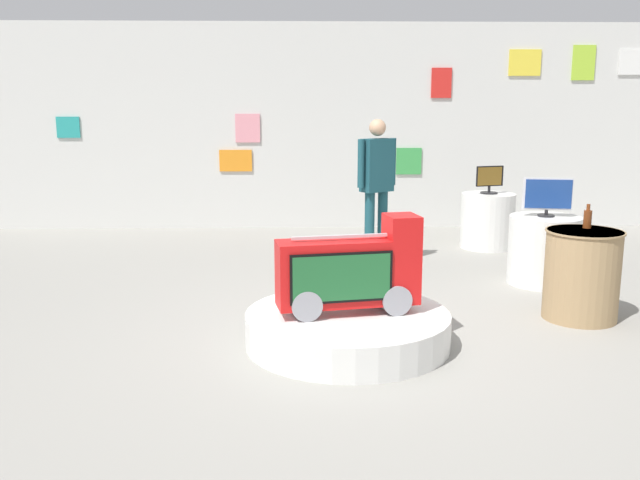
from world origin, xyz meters
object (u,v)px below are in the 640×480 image
object	(u,v)px
novelty_firetruck_tv	(351,274)
side_table_round	(582,274)
display_pedestal_center_rear	(544,250)
shopper_browsing_near_truck	(377,181)
display_pedestal_left_rear	(488,221)
main_display_pedestal	(347,329)
tv_on_left_rear	(490,179)
tv_on_center_rear	(548,195)
bottle_on_side_table	(588,218)

from	to	relation	value
novelty_firetruck_tv	side_table_round	xyz separation A→B (m)	(2.17, 0.64, -0.18)
display_pedestal_center_rear	side_table_round	bearing A→B (deg)	-94.25
novelty_firetruck_tv	shopper_browsing_near_truck	distance (m)	2.87
display_pedestal_left_rear	shopper_browsing_near_truck	xyz separation A→B (m)	(-1.64, -1.01, 0.67)
main_display_pedestal	display_pedestal_center_rear	xyz separation A→B (m)	(2.28, 1.90, 0.24)
tv_on_left_rear	display_pedestal_center_rear	world-z (taller)	tv_on_left_rear
display_pedestal_center_rear	tv_on_center_rear	world-z (taller)	tv_on_center_rear
tv_on_left_rear	side_table_round	distance (m)	3.20
display_pedestal_center_rear	side_table_round	xyz separation A→B (m)	(-0.09, -1.26, 0.05)
main_display_pedestal	tv_on_center_rear	size ratio (longest dim) A/B	3.21
tv_on_left_rear	shopper_browsing_near_truck	size ratio (longest dim) A/B	0.22
display_pedestal_center_rear	side_table_round	size ratio (longest dim) A/B	0.93
main_display_pedestal	tv_on_left_rear	world-z (taller)	tv_on_left_rear
main_display_pedestal	bottle_on_side_table	bearing A→B (deg)	18.73
novelty_firetruck_tv	shopper_browsing_near_truck	world-z (taller)	shopper_browsing_near_truck
tv_on_left_rear	bottle_on_side_table	xyz separation A→B (m)	(0.08, -3.03, -0.03)
main_display_pedestal	side_table_round	distance (m)	2.30
novelty_firetruck_tv	shopper_browsing_near_truck	xyz separation A→B (m)	(0.51, 2.79, 0.44)
display_pedestal_center_rear	tv_on_center_rear	size ratio (longest dim) A/B	1.47
main_display_pedestal	side_table_round	xyz separation A→B (m)	(2.19, 0.64, 0.28)
display_pedestal_center_rear	novelty_firetruck_tv	bearing A→B (deg)	-139.95
main_display_pedestal	novelty_firetruck_tv	bearing A→B (deg)	-6.43
novelty_firetruck_tv	shopper_browsing_near_truck	bearing A→B (deg)	79.65
novelty_firetruck_tv	tv_on_left_rear	size ratio (longest dim) A/B	3.06
main_display_pedestal	shopper_browsing_near_truck	xyz separation A→B (m)	(0.53, 2.79, 0.91)
tv_on_center_rear	tv_on_left_rear	bearing A→B (deg)	93.29
display_pedestal_left_rear	display_pedestal_center_rear	bearing A→B (deg)	-86.76
tv_on_left_rear	shopper_browsing_near_truck	bearing A→B (deg)	-148.39
display_pedestal_left_rear	display_pedestal_center_rear	distance (m)	1.91
bottle_on_side_table	shopper_browsing_near_truck	size ratio (longest dim) A/B	0.13
main_display_pedestal	bottle_on_side_table	size ratio (longest dim) A/B	7.54
display_pedestal_center_rear	shopper_browsing_near_truck	bearing A→B (deg)	153.09
novelty_firetruck_tv	bottle_on_side_table	xyz separation A→B (m)	(2.23, 0.77, 0.32)
bottle_on_side_table	tv_on_center_rear	bearing A→B (deg)	88.63
side_table_round	bottle_on_side_table	distance (m)	0.52
display_pedestal_center_rear	bottle_on_side_table	world-z (taller)	bottle_on_side_table
novelty_firetruck_tv	display_pedestal_left_rear	xyz separation A→B (m)	(2.15, 3.80, -0.23)
main_display_pedestal	display_pedestal_center_rear	bearing A→B (deg)	39.73
main_display_pedestal	display_pedestal_center_rear	distance (m)	2.98
bottle_on_side_table	novelty_firetruck_tv	bearing A→B (deg)	-161.04
novelty_firetruck_tv	tv_on_center_rear	bearing A→B (deg)	39.97
tv_on_center_rear	bottle_on_side_table	distance (m)	1.13
side_table_round	bottle_on_side_table	bearing A→B (deg)	62.14
display_pedestal_left_rear	shopper_browsing_near_truck	bearing A→B (deg)	-148.31
tv_on_center_rear	side_table_round	bearing A→B (deg)	-94.29
tv_on_left_rear	bottle_on_side_table	bearing A→B (deg)	-88.44
main_display_pedestal	display_pedestal_left_rear	world-z (taller)	display_pedestal_left_rear
display_pedestal_left_rear	tv_on_left_rear	bearing A→B (deg)	-106.17
novelty_firetruck_tv	bottle_on_side_table	distance (m)	2.38
side_table_round	display_pedestal_left_rear	bearing A→B (deg)	90.26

